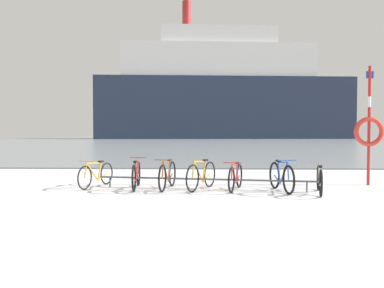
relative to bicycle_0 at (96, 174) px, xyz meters
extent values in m
cube|color=white|center=(3.84, -5.81, -0.39)|extent=(80.00, 22.00, 0.08)
cube|color=gray|center=(3.84, 60.19, -0.39)|extent=(80.00, 110.00, 0.08)
cube|color=#47474C|center=(3.84, 5.19, -0.37)|extent=(80.00, 0.50, 0.05)
cylinder|color=#4C5156|center=(2.98, -0.42, -0.07)|extent=(5.76, 0.90, 0.05)
cylinder|color=#4C5156|center=(0.39, -0.04, -0.21)|extent=(0.04, 0.04, 0.28)
cylinder|color=#4C5156|center=(5.57, -0.81, -0.21)|extent=(0.04, 0.04, 0.28)
torus|color=black|center=(-0.16, -0.51, -0.03)|extent=(0.22, 0.62, 0.63)
torus|color=black|center=(0.16, 0.52, -0.03)|extent=(0.22, 0.62, 0.63)
cylinder|color=gold|center=(-0.05, -0.18, 0.09)|extent=(0.20, 0.55, 0.54)
cylinder|color=gold|center=(0.05, 0.16, 0.07)|extent=(0.09, 0.20, 0.48)
cylinder|color=gold|center=(-0.03, -0.10, 0.32)|extent=(0.24, 0.68, 0.08)
cylinder|color=gold|center=(0.09, 0.30, -0.10)|extent=(0.17, 0.46, 0.18)
cylinder|color=gold|center=(-0.15, -0.47, 0.16)|extent=(0.07, 0.12, 0.38)
cube|color=black|center=(0.07, 0.24, 0.34)|extent=(0.14, 0.21, 0.05)
cylinder|color=gold|center=(-0.13, -0.43, 0.40)|extent=(0.45, 0.16, 0.02)
torus|color=black|center=(1.14, 0.24, 0.00)|extent=(0.10, 0.70, 0.70)
torus|color=black|center=(1.21, -0.84, 0.00)|extent=(0.10, 0.70, 0.70)
cylinder|color=#B22D2D|center=(1.16, -0.11, 0.13)|extent=(0.07, 0.57, 0.59)
cylinder|color=#B22D2D|center=(1.18, -0.46, 0.10)|extent=(0.05, 0.20, 0.52)
cylinder|color=#B22D2D|center=(1.16, -0.19, 0.38)|extent=(0.08, 0.70, 0.08)
cylinder|color=#B22D2D|center=(1.19, -0.61, -0.07)|extent=(0.07, 0.47, 0.19)
cylinder|color=#B22D2D|center=(1.14, 0.20, 0.21)|extent=(0.04, 0.12, 0.41)
cube|color=black|center=(1.19, -0.54, 0.40)|extent=(0.09, 0.20, 0.05)
cylinder|color=#B22D2D|center=(1.14, 0.16, 0.46)|extent=(0.46, 0.05, 0.02)
torus|color=black|center=(1.93, -0.87, 0.01)|extent=(0.16, 0.70, 0.71)
torus|color=black|center=(2.10, 0.18, 0.01)|extent=(0.16, 0.70, 0.71)
cylinder|color=brown|center=(1.99, -0.53, 0.13)|extent=(0.12, 0.56, 0.59)
cylinder|color=brown|center=(2.04, -0.19, 0.11)|extent=(0.07, 0.20, 0.53)
cylinder|color=brown|center=(2.00, -0.45, 0.39)|extent=(0.14, 0.69, 0.09)
cylinder|color=brown|center=(2.06, -0.04, -0.07)|extent=(0.11, 0.46, 0.19)
cylinder|color=brown|center=(1.94, -0.83, 0.21)|extent=(0.05, 0.12, 0.42)
cube|color=black|center=(2.05, -0.11, 0.41)|extent=(0.11, 0.21, 0.05)
cylinder|color=brown|center=(1.95, -0.79, 0.47)|extent=(0.46, 0.10, 0.02)
torus|color=black|center=(2.70, -0.88, 0.01)|extent=(0.34, 0.66, 0.71)
torus|color=black|center=(3.15, 0.07, 0.01)|extent=(0.34, 0.66, 0.71)
cylinder|color=gold|center=(2.84, -0.57, 0.14)|extent=(0.27, 0.51, 0.60)
cylinder|color=gold|center=(2.99, -0.26, 0.11)|extent=(0.11, 0.19, 0.54)
cylinder|color=gold|center=(2.88, -0.50, 0.40)|extent=(0.33, 0.63, 0.09)
cylinder|color=gold|center=(3.05, -0.13, -0.07)|extent=(0.23, 0.43, 0.19)
cylinder|color=gold|center=(2.71, -0.84, 0.22)|extent=(0.08, 0.12, 0.43)
cube|color=black|center=(3.02, -0.19, 0.42)|extent=(0.16, 0.21, 0.05)
cylinder|color=gold|center=(2.73, -0.80, 0.48)|extent=(0.43, 0.22, 0.02)
torus|color=black|center=(3.67, -0.93, -0.02)|extent=(0.24, 0.63, 0.65)
torus|color=black|center=(3.95, -0.02, -0.02)|extent=(0.24, 0.63, 0.65)
cylinder|color=#B22D2D|center=(3.76, -0.64, 0.09)|extent=(0.18, 0.49, 0.55)
cylinder|color=#B22D2D|center=(3.85, -0.34, 0.07)|extent=(0.09, 0.18, 0.49)
cylinder|color=#B22D2D|center=(3.78, -0.57, 0.33)|extent=(0.22, 0.61, 0.08)
cylinder|color=#B22D2D|center=(3.89, -0.21, -0.09)|extent=(0.16, 0.41, 0.18)
cylinder|color=#B22D2D|center=(3.68, -0.90, 0.17)|extent=(0.07, 0.11, 0.38)
cube|color=black|center=(3.87, -0.27, 0.35)|extent=(0.14, 0.21, 0.05)
cylinder|color=#B22D2D|center=(3.69, -0.86, 0.40)|extent=(0.45, 0.16, 0.02)
torus|color=black|center=(5.04, -1.14, 0.02)|extent=(0.17, 0.72, 0.72)
torus|color=black|center=(4.88, -0.18, 0.02)|extent=(0.17, 0.72, 0.72)
cylinder|color=#3359B2|center=(4.99, -0.83, 0.14)|extent=(0.12, 0.51, 0.60)
cylinder|color=#3359B2|center=(4.94, -0.52, 0.12)|extent=(0.07, 0.18, 0.54)
cylinder|color=#3359B2|center=(4.98, -0.76, 0.41)|extent=(0.14, 0.63, 0.09)
cylinder|color=#3359B2|center=(4.91, -0.39, -0.06)|extent=(0.11, 0.43, 0.20)
cylinder|color=#3359B2|center=(5.03, -1.11, 0.23)|extent=(0.05, 0.11, 0.42)
cube|color=black|center=(4.92, -0.45, 0.42)|extent=(0.11, 0.21, 0.05)
cylinder|color=#3359B2|center=(5.03, -1.07, 0.48)|extent=(0.46, 0.10, 0.02)
torus|color=black|center=(5.96, -0.46, -0.02)|extent=(0.20, 0.64, 0.65)
torus|color=black|center=(5.71, -1.48, -0.02)|extent=(0.20, 0.64, 0.65)
cylinder|color=gray|center=(5.88, -0.79, 0.10)|extent=(0.16, 0.54, 0.55)
cylinder|color=gray|center=(5.80, -1.12, 0.07)|extent=(0.08, 0.19, 0.49)
cylinder|color=gray|center=(5.86, -0.87, 0.33)|extent=(0.19, 0.67, 0.08)
cylinder|color=gray|center=(5.77, -1.26, -0.09)|extent=(0.14, 0.45, 0.18)
cylinder|color=gray|center=(5.95, -0.50, 0.17)|extent=(0.06, 0.12, 0.38)
cube|color=black|center=(5.78, -1.20, 0.35)|extent=(0.12, 0.21, 0.05)
cylinder|color=gray|center=(5.94, -0.54, 0.41)|extent=(0.45, 0.13, 0.02)
cylinder|color=red|center=(7.70, 0.60, 1.36)|extent=(0.08, 0.08, 3.40)
cylinder|color=white|center=(7.70, 0.60, 2.04)|extent=(0.09, 0.09, 0.30)
torus|color=red|center=(7.70, 0.60, 1.19)|extent=(0.85, 0.13, 0.85)
cube|color=navy|center=(7.70, 0.60, 2.81)|extent=(0.20, 0.03, 0.20)
cube|color=#232D47|center=(7.51, 72.65, 6.14)|extent=(55.09, 14.54, 12.97)
cube|color=white|center=(6.15, 72.54, 16.19)|extent=(41.40, 11.92, 7.13)
cube|color=white|center=(6.15, 72.54, 21.58)|extent=(24.99, 9.08, 3.63)
cylinder|color=#A52626|center=(-0.63, 71.99, 26.31)|extent=(1.83, 1.83, 5.84)
camera|label=1|loc=(2.96, -10.37, 1.19)|focal=35.47mm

